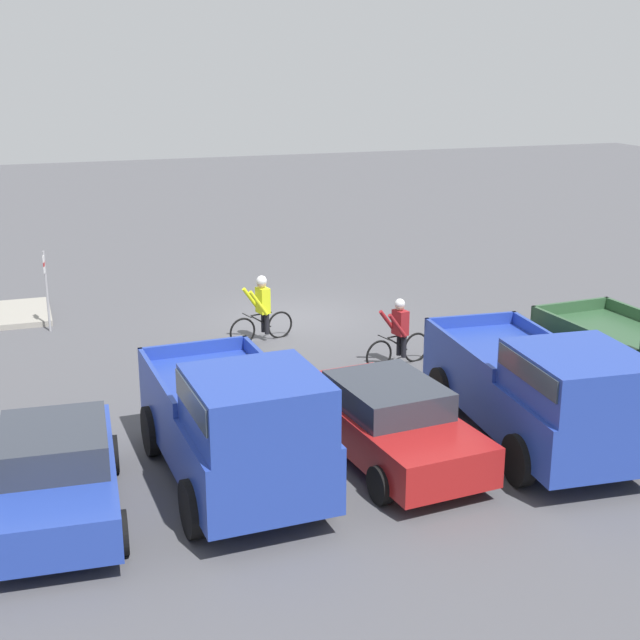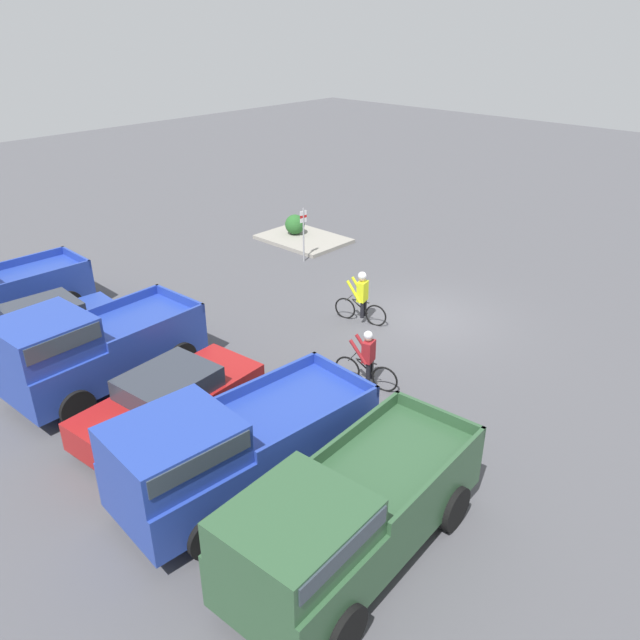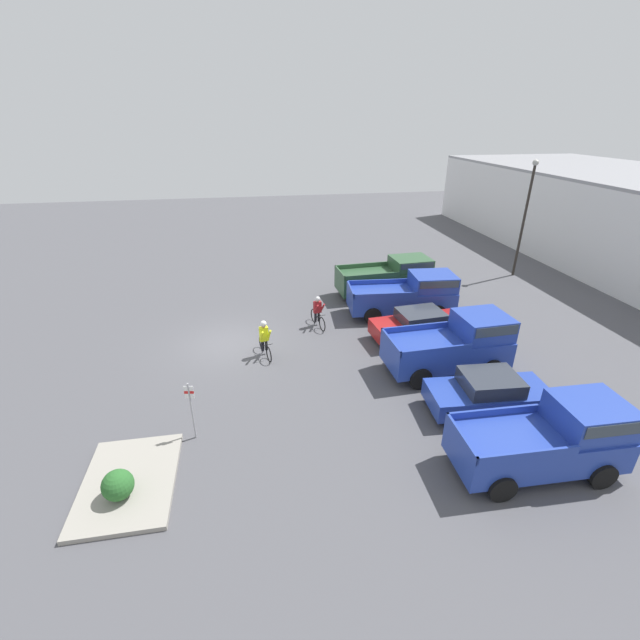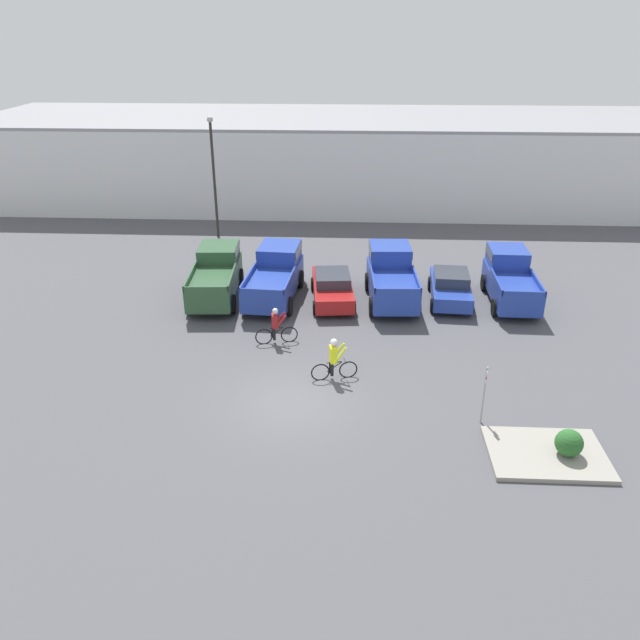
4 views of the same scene
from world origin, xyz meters
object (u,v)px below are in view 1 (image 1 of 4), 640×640
Objects in this scene: fire_lane_sign at (46,283)px; pickup_truck_2 at (237,422)px; sedan_0 at (387,420)px; cyclist_0 at (262,308)px; sedan_1 at (56,473)px; cyclist_1 at (399,332)px; pickup_truck_1 at (542,388)px.

pickup_truck_2 is at bearing 103.80° from fire_lane_sign.
cyclist_0 is (0.30, -7.23, 0.14)m from sedan_0.
cyclist_1 is at bearing -148.55° from sedan_1.
cyclist_1 is (-2.18, -4.46, 0.07)m from sedan_0.
pickup_truck_1 is 8.32m from cyclist_0.
cyclist_0 is 5.62m from fire_lane_sign.
pickup_truck_2 is 8.03m from cyclist_0.
pickup_truck_2 is at bearing 71.95° from cyclist_0.
cyclist_0 is at bearing -68.39° from pickup_truck_1.
cyclist_0 is (-2.48, -7.62, -0.36)m from pickup_truck_2.
sedan_1 is 9.21m from cyclist_0.
cyclist_0 is at bearing -108.05° from pickup_truck_2.
pickup_truck_1 reaches higher than cyclist_1.
sedan_0 is 2.85m from pickup_truck_2.
fire_lane_sign is (7.46, -5.33, 0.49)m from cyclist_1.
pickup_truck_1 is 8.38m from sedan_1.
pickup_truck_1 is 3.21× the size of cyclist_0.
pickup_truck_1 is 3.19× the size of cyclist_1.
fire_lane_sign is at bearing -27.21° from cyclist_0.
sedan_1 is at bearing -1.40° from pickup_truck_1.
pickup_truck_1 is 2.84m from sedan_0.
fire_lane_sign is at bearing -76.20° from pickup_truck_2.
pickup_truck_2 is 2.88× the size of cyclist_0.
cyclist_0 reaches higher than sedan_1.
pickup_truck_2 is (2.78, 0.39, 0.50)m from sedan_0.
sedan_1 is at bearing 3.01° from sedan_0.
pickup_truck_2 is at bearing 44.37° from cyclist_1.
pickup_truck_1 is 13.07m from fire_lane_sign.
cyclist_1 is at bearing -83.29° from pickup_truck_1.
pickup_truck_2 reaches higher than sedan_0.
pickup_truck_2 reaches higher than cyclist_1.
pickup_truck_2 reaches higher than sedan_1.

